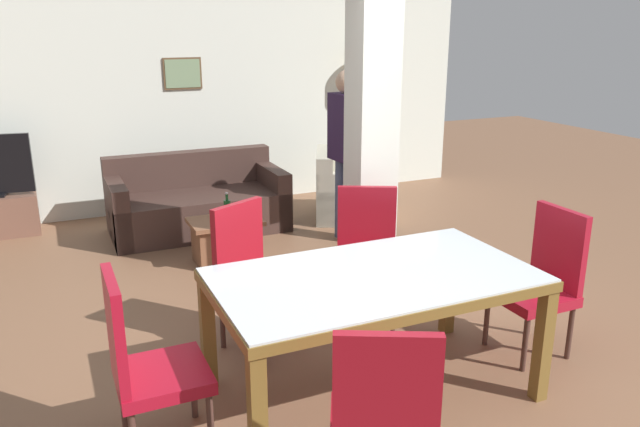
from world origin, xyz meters
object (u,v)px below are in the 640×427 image
dining_chair_far_left (251,272)px  standing_person (346,144)px  dining_chair_head_right (542,278)px  dining_chair_far_right (367,251)px  dining_chair_head_left (144,360)px  floor_lamp (373,73)px  armchair (350,193)px  coffee_table (226,240)px  bottle (227,208)px  dining_table (374,296)px  sofa (197,205)px  dining_chair_near_left (383,418)px

dining_chair_far_left → standing_person: bearing=-159.6°
dining_chair_head_right → dining_chair_far_right: bearing=41.9°
dining_chair_far_right → dining_chair_far_left: bearing=28.3°
dining_chair_head_left → dining_chair_far_right: bearing=117.6°
dining_chair_far_right → floor_lamp: (1.79, 3.22, 1.03)m
dining_chair_far_right → armchair: bearing=-88.1°
coffee_table → floor_lamp: 3.24m
bottle → dining_chair_far_left: bearing=-100.4°
dining_table → dining_chair_far_right: bearing=63.9°
dining_chair_far_right → sofa: size_ratio=0.55×
floor_lamp → dining_chair_far_right: bearing=-119.1°
dining_chair_near_left → standing_person: size_ratio=0.58×
dining_chair_near_left → sofa: (0.25, 4.44, -0.25)m
armchair → floor_lamp: floor_lamp is taller
dining_chair_far_right → dining_table: bearing=90.0°
dining_table → dining_chair_head_right: bearing=0.0°
coffee_table → bottle: (0.04, 0.04, 0.29)m
coffee_table → dining_chair_far_left: bearing=-99.4°
coffee_table → bottle: bottle is taller
armchair → floor_lamp: size_ratio=0.63×
dining_chair_head_right → bottle: bearing=29.6°
dining_chair_far_left → bottle: dining_chair_far_left is taller
armchair → sofa: bearing=-73.0°
dining_chair_far_right → dining_chair_head_right: size_ratio=1.00×
dining_table → dining_chair_head_left: bearing=180.0°
coffee_table → bottle: bearing=48.7°
sofa → standing_person: size_ratio=1.06×
dining_chair_head_right → sofa: 3.84m
dining_chair_near_left → sofa: dining_chair_near_left is taller
bottle → dining_chair_head_left: bearing=-114.6°
armchair → bottle: bearing=-40.7°
dining_chair_far_right → dining_chair_far_left: same height
dining_chair_far_right → dining_chair_head_left: (-1.77, -0.93, 0.00)m
dining_chair_head_right → sofa: (-1.49, 3.53, -0.25)m
armchair → bottle: armchair is taller
standing_person → coffee_table: bearing=90.0°
floor_lamp → dining_chair_head_right: bearing=-103.1°
armchair → standing_person: size_ratio=0.67×
armchair → dining_chair_far_left: bearing=-14.7°
standing_person → dining_chair_far_right: bearing=153.5°
dining_chair_far_left → coffee_table: dining_chair_far_left is taller
dining_chair_head_right → coffee_table: (-1.48, 2.48, -0.32)m
dining_chair_head_left → coffee_table: size_ratio=1.52×
dining_chair_head_right → sofa: bearing=22.9°
dining_table → floor_lamp: (2.24, 4.14, 0.93)m
dining_table → armchair: 3.65m
sofa → bottle: sofa is taller
dining_chair_far_right → standing_person: bearing=-85.3°
dining_chair_head_right → dining_chair_far_left: same height
sofa → floor_lamp: (2.45, 0.62, 1.28)m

